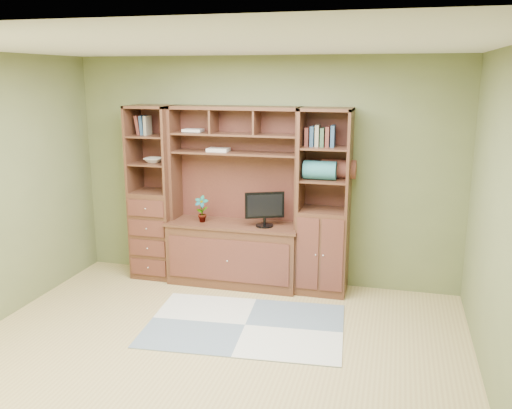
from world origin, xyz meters
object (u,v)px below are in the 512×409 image
(left_tower, at_px, (154,193))
(monitor, at_px, (265,203))
(center_hutch, at_px, (233,198))
(right_tower, at_px, (324,203))

(left_tower, xyz_separation_m, monitor, (1.37, -0.07, -0.02))
(center_hutch, relative_size, right_tower, 1.00)
(right_tower, bearing_deg, left_tower, 180.00)
(left_tower, distance_m, monitor, 1.38)
(right_tower, bearing_deg, monitor, -173.43)
(right_tower, xyz_separation_m, monitor, (-0.65, -0.07, -0.02))
(center_hutch, bearing_deg, right_tower, 2.23)
(left_tower, xyz_separation_m, right_tower, (2.02, 0.00, 0.00))
(center_hutch, distance_m, left_tower, 1.00)
(left_tower, bearing_deg, right_tower, 0.00)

